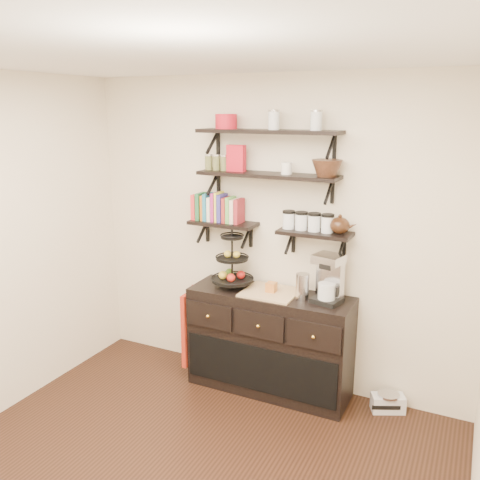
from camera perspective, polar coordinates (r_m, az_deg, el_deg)
The scene contains 20 objects.
ceiling at distance 2.77m, azimuth -10.61°, elevation 20.28°, with size 3.50×3.50×0.02m, color white.
back_wall at distance 4.43m, azimuth 3.67°, elevation 0.61°, with size 3.50×0.02×2.70m, color #EFE7CB.
shelf_top at distance 4.18m, azimuth 3.17°, elevation 12.03°, with size 1.20×0.27×0.23m.
shelf_mid at distance 4.21m, azimuth 3.11°, elevation 7.26°, with size 1.20×0.27×0.23m.
shelf_low_left at distance 4.48m, azimuth -1.87°, elevation 1.82°, with size 0.60×0.25×0.23m.
shelf_low_right at distance 4.16m, azimuth 8.43°, elevation 0.69°, with size 0.60×0.25×0.23m.
cookbooks at distance 4.47m, azimuth -2.49°, elevation 3.59°, with size 0.43×0.15×0.26m.
glass_canisters at distance 4.16m, azimuth 7.61°, elevation 1.95°, with size 0.43×0.10×0.13m.
sideboard at distance 4.50m, azimuth 3.35°, elevation -11.33°, with size 1.40×0.50×0.92m.
fruit_stand at distance 4.41m, azimuth -0.83°, elevation -3.01°, with size 0.36×0.36×0.53m.
candle at distance 4.30m, azimuth 3.54°, elevation -5.30°, with size 0.08×0.08×0.08m, color #B26729.
coffee_maker at distance 4.13m, azimuth 9.93°, elevation -4.34°, with size 0.26×0.25×0.40m.
thermal_carafe at distance 4.17m, azimuth 7.02°, elevation -5.22°, with size 0.11×0.11×0.22m, color silver.
apron at distance 4.70m, azimuth -5.49°, elevation -9.70°, with size 0.04×0.29×0.68m, color #A62B11.
radio at distance 4.53m, azimuth 16.27°, elevation -17.09°, with size 0.30×0.24×0.16m.
recipe_box at distance 4.31m, azimuth -0.43°, elevation 9.17°, with size 0.16×0.06×0.22m, color red.
walnut_bowl at distance 4.03m, azimuth 9.73°, elevation 7.95°, with size 0.24×0.24×0.13m, color black, non-canonical shape.
ramekins at distance 4.14m, azimuth 5.26°, elevation 8.02°, with size 0.09×0.09×0.10m, color white.
teapot at distance 4.09m, azimuth 11.14°, elevation 1.77°, with size 0.21×0.16×0.16m, color black, non-canonical shape.
red_pot at distance 4.34m, azimuth -1.57°, elevation 13.17°, with size 0.18×0.18×0.12m, color red.
Camera 1 is at (1.61, -2.24, 2.41)m, focal length 38.00 mm.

